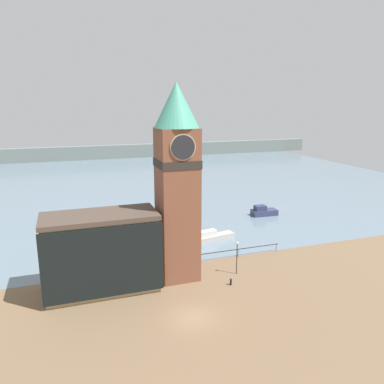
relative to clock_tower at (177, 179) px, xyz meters
The scene contains 11 objects.
ground_plane 14.99m from the clock_tower, 98.04° to the right, with size 160.00×160.00×0.00m, color brown.
water 64.33m from the clock_tower, 91.15° to the left, with size 160.00×120.00×0.00m.
far_shoreline 103.64m from the clock_tower, 90.71° to the left, with size 180.00×3.00×5.00m.
pier_railing 14.71m from the clock_tower, 17.52° to the left, with size 12.41×0.08×1.09m.
clock_tower is the anchor object (origin of this frame).
pier_building 11.61m from the clock_tower, behind, with size 12.33×5.78×8.72m.
boat_near 17.22m from the clock_tower, 49.66° to the left, with size 6.81×2.71×1.67m.
boat_far 31.32m from the clock_tower, 40.29° to the left, with size 4.82×2.41×1.91m.
mooring_bollard_near 11.84m from the clock_tower, 18.41° to the left, with size 0.33×0.33×0.71m.
mooring_bollard_far 13.20m from the clock_tower, 39.41° to the right, with size 0.25×0.25×0.78m.
lamp_post 11.51m from the clock_tower, 13.98° to the right, with size 0.32×0.32×4.11m.
Camera 1 is at (-10.65, -30.62, 20.13)m, focal length 35.00 mm.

